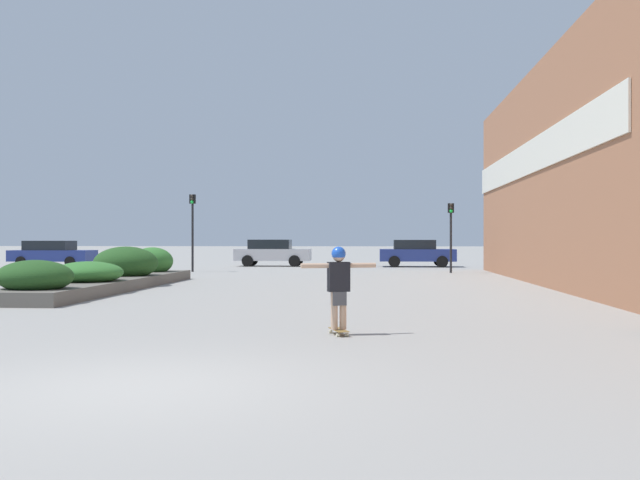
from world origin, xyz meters
The scene contains 10 objects.
ground_plane centered at (0.00, 0.00, 0.00)m, with size 300.00×300.00×0.00m, color gray.
building_wall_right centered at (8.51, 13.57, 3.87)m, with size 0.67×32.86×7.72m.
planter_box centered at (-5.90, 14.66, 0.49)m, with size 2.20×12.27×1.35m.
skateboard centered at (1.99, 4.38, 0.07)m, with size 0.39×0.68×0.09m.
skateboarder centered at (1.99, 4.38, 0.93)m, with size 1.25×0.49×1.39m.
car_leftmost centered at (4.99, 33.95, 0.82)m, with size 4.33×2.04×1.56m.
car_center_left centered at (-16.33, 32.91, 0.79)m, with size 4.70×2.06×1.51m.
car_rightmost centered at (-3.48, 34.24, 0.82)m, with size 4.43×1.85×1.57m.
traffic_light_left centered at (-6.33, 26.76, 2.56)m, with size 0.28×0.30×3.79m.
traffic_light_right centered at (6.18, 26.52, 2.26)m, with size 0.28×0.30×3.30m.
Camera 1 is at (2.60, -7.54, 1.61)m, focal length 40.00 mm.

